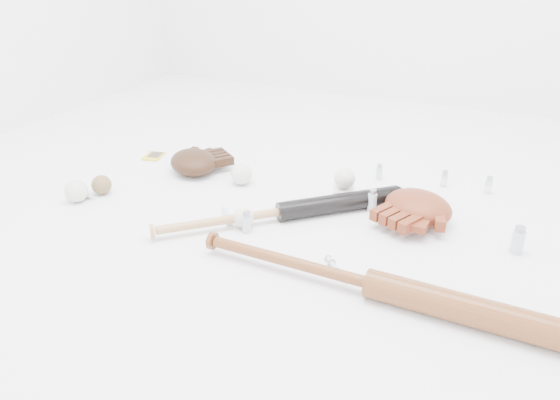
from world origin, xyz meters
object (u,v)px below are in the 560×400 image
at_px(bat_dark, 281,212).
at_px(pedestal, 344,193).
at_px(bat_wood, 371,284).
at_px(glove_dark, 193,162).

bearing_deg(bat_dark, pedestal, 18.20).
height_order(bat_wood, pedestal, bat_wood).
bearing_deg(bat_wood, pedestal, 117.56).
relative_size(bat_dark, glove_dark, 3.55).
bearing_deg(pedestal, glove_dark, -177.99).
distance_m(bat_wood, glove_dark, 0.97).
distance_m(bat_dark, pedestal, 0.27).
relative_size(bat_wood, glove_dark, 4.15).
xyz_separation_m(bat_dark, pedestal, (0.13, 0.24, -0.01)).
bearing_deg(glove_dark, pedestal, 38.76).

